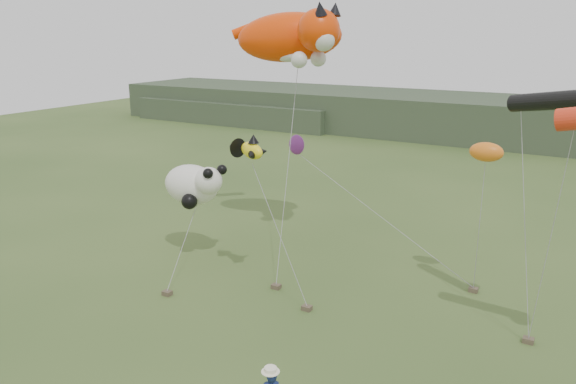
{
  "coord_description": "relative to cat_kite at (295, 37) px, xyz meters",
  "views": [
    {
      "loc": [
        7.89,
        -13.02,
        10.27
      ],
      "look_at": [
        -1.28,
        3.0,
        5.0
      ],
      "focal_mm": 35.0,
      "sensor_mm": 36.0,
      "label": 1
    }
  ],
  "objects": [
    {
      "name": "headland",
      "position": [
        2.0,
        34.34,
        -8.14
      ],
      "size": [
        90.0,
        13.0,
        4.0
      ],
      "color": "#2D3D28",
      "rests_on": "ground"
    },
    {
      "name": "ground",
      "position": [
        5.12,
        -10.35,
        -10.06
      ],
      "size": [
        120.0,
        120.0,
        0.0
      ],
      "primitive_type": "plane",
      "color": "#385123",
      "rests_on": "ground"
    },
    {
      "name": "fish_kite",
      "position": [
        0.91,
        -5.6,
        -4.16
      ],
      "size": [
        2.12,
        1.39,
        1.03
      ],
      "color": "yellow",
      "rests_on": "ground"
    },
    {
      "name": "misc_kites",
      "position": [
        4.69,
        0.11,
        -4.77
      ],
      "size": [
        11.3,
        4.23,
        2.23
      ],
      "color": "orange",
      "rests_on": "ground"
    },
    {
      "name": "panda_kite",
      "position": [
        -3.05,
        -3.99,
        -6.52
      ],
      "size": [
        3.26,
        2.11,
        2.03
      ],
      "color": "white",
      "rests_on": "ground"
    },
    {
      "name": "cat_kite",
      "position": [
        0.0,
        0.0,
        0.0
      ],
      "size": [
        6.64,
        3.93,
        2.83
      ],
      "color": "#EC3903",
      "rests_on": "ground"
    },
    {
      "name": "sandbag_anchors",
      "position": [
        5.05,
        -4.97,
        -9.97
      ],
      "size": [
        13.57,
        6.77,
        0.19
      ],
      "color": "brown",
      "rests_on": "ground"
    }
  ]
}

